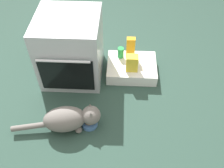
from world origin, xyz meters
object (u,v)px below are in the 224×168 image
Objects in this scene: juice_carton at (131,48)px; soda_can at (121,53)px; pantry_cabinet at (131,68)px; oven at (71,48)px; snack_bag at (132,63)px; cat at (69,119)px; food_bowl at (89,123)px.

soda_can is at bearing -170.79° from juice_carton.
oven is at bearing -177.17° from pantry_cabinet.
snack_bag is 0.21m from juice_carton.
cat is at bearing -117.22° from soda_can.
pantry_cabinet is at bearing 87.03° from snack_bag.
food_bowl is 0.62× the size of juice_carton.
food_bowl is at bearing -118.85° from pantry_cabinet.
oven is at bearing 109.67° from food_bowl.
snack_bag reaches higher than food_bowl.
juice_carton is (-0.02, 0.21, 0.03)m from snack_bag.
juice_carton is at bearing 48.00° from cat.
food_bowl is 0.93m from juice_carton.
oven is 0.63m from juice_carton.
pantry_cabinet is at bearing 42.95° from cat.
food_bowl is at bearing -114.05° from juice_carton.
soda_can is 0.50× the size of juice_carton.
snack_bag is at bearing -85.80° from juice_carton.
oven is 0.87× the size of cat.
cat is 4.37× the size of snack_bag.
snack_bag is at bearing -92.97° from pantry_cabinet.
pantry_cabinet is (0.63, 0.03, -0.28)m from oven.
pantry_cabinet is at bearing -80.61° from juice_carton.
snack_bag is (0.55, 0.64, 0.09)m from cat.
soda_can reaches higher than pantry_cabinet.
food_bowl is 0.75m from snack_bag.
oven is at bearing 86.03° from cat.
soda_can is at bearing 122.02° from snack_bag.
pantry_cabinet is 0.18m from snack_bag.
food_bowl is at bearing -108.05° from soda_can.
soda_can is at bearing 140.30° from pantry_cabinet.
oven is at bearing 174.73° from snack_bag.
snack_bag is at bearing -57.98° from soda_can.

